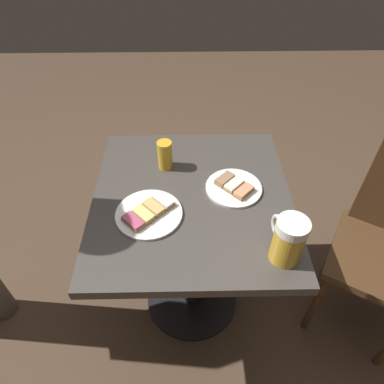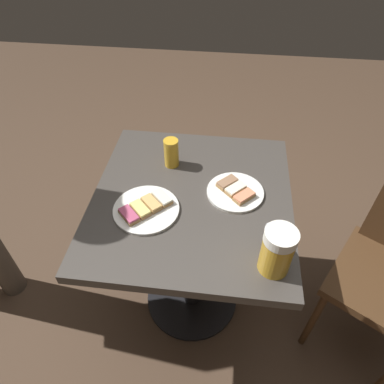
{
  "view_description": "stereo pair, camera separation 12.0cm",
  "coord_description": "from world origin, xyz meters",
  "px_view_note": "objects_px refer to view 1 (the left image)",
  "views": [
    {
      "loc": [
        0.02,
        0.86,
        1.58
      ],
      "look_at": [
        0.0,
        0.0,
        0.74
      ],
      "focal_mm": 32.24,
      "sensor_mm": 36.0,
      "label": 1
    },
    {
      "loc": [
        -0.1,
        0.85,
        1.58
      ],
      "look_at": [
        0.0,
        0.0,
        0.74
      ],
      "focal_mm": 32.24,
      "sensor_mm": 36.0,
      "label": 2
    }
  ],
  "objects_px": {
    "plate_far": "(234,187)",
    "beer_mug": "(288,240)",
    "beer_glass_small": "(165,155)",
    "plate_near": "(149,213)"
  },
  "relations": [
    {
      "from": "plate_far",
      "to": "beer_mug",
      "type": "height_order",
      "value": "beer_mug"
    },
    {
      "from": "beer_mug",
      "to": "beer_glass_small",
      "type": "relative_size",
      "value": 1.39
    },
    {
      "from": "plate_near",
      "to": "beer_glass_small",
      "type": "bearing_deg",
      "value": -100.61
    },
    {
      "from": "plate_near",
      "to": "beer_mug",
      "type": "relative_size",
      "value": 1.43
    },
    {
      "from": "plate_near",
      "to": "beer_mug",
      "type": "bearing_deg",
      "value": 157.44
    },
    {
      "from": "plate_near",
      "to": "beer_glass_small",
      "type": "relative_size",
      "value": 1.98
    },
    {
      "from": "plate_near",
      "to": "plate_far",
      "type": "height_order",
      "value": "same"
    },
    {
      "from": "beer_mug",
      "to": "beer_glass_small",
      "type": "distance_m",
      "value": 0.56
    },
    {
      "from": "beer_mug",
      "to": "beer_glass_small",
      "type": "xyz_separation_m",
      "value": [
        0.37,
        -0.42,
        -0.02
      ]
    },
    {
      "from": "plate_near",
      "to": "beer_mug",
      "type": "xyz_separation_m",
      "value": [
        -0.41,
        0.17,
        0.07
      ]
    }
  ]
}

